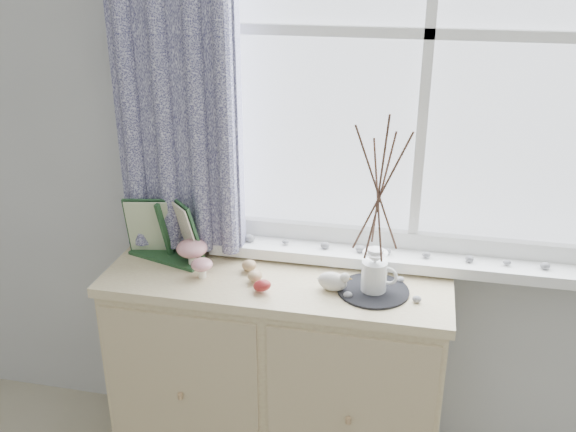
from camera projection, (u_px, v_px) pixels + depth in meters
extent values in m
cube|color=silver|center=(334.00, 133.00, 2.24)|extent=(4.00, 0.04, 2.60)
cube|color=silver|center=(430.00, 33.00, 2.04)|extent=(1.30, 0.01, 1.40)
cube|color=white|center=(411.00, 259.00, 2.27)|extent=(1.45, 0.16, 0.04)
cube|color=#0E0B3C|center=(172.00, 23.00, 2.08)|extent=(0.44, 0.06, 1.61)
cube|color=beige|center=(278.00, 380.00, 2.40)|extent=(1.17, 0.43, 0.81)
cube|color=beige|center=(277.00, 280.00, 2.23)|extent=(1.20, 0.45, 0.03)
cube|color=#CBAD8C|center=(183.00, 407.00, 2.26)|extent=(0.55, 0.01, 0.75)
cube|color=#CBAD8C|center=(348.00, 432.00, 2.14)|extent=(0.55, 0.01, 0.75)
cylinder|color=white|center=(192.00, 258.00, 2.27)|extent=(0.03, 0.03, 0.07)
ellipsoid|color=#9B050D|center=(192.00, 248.00, 2.26)|extent=(0.11, 0.11, 0.06)
cylinder|color=white|center=(202.00, 271.00, 2.20)|extent=(0.03, 0.03, 0.05)
ellipsoid|color=#9B050D|center=(202.00, 265.00, 2.19)|extent=(0.08, 0.08, 0.04)
ellipsoid|color=#A6825C|center=(255.00, 276.00, 2.17)|extent=(0.05, 0.04, 0.06)
ellipsoid|color=#A6825C|center=(249.00, 265.00, 2.24)|extent=(0.05, 0.04, 0.06)
ellipsoid|color=maroon|center=(262.00, 286.00, 2.11)|extent=(0.05, 0.04, 0.06)
cylinder|color=black|center=(373.00, 291.00, 2.12)|extent=(0.24, 0.24, 0.01)
cylinder|color=white|center=(374.00, 276.00, 2.10)|extent=(0.10, 0.10, 0.10)
cone|color=white|center=(375.00, 257.00, 2.07)|extent=(0.08, 0.08, 0.04)
cylinder|color=white|center=(375.00, 252.00, 2.06)|extent=(0.05, 0.05, 0.02)
torus|color=white|center=(388.00, 276.00, 2.09)|extent=(0.06, 0.02, 0.06)
ellipsoid|color=gray|center=(348.00, 295.00, 2.08)|extent=(0.03, 0.03, 0.02)
ellipsoid|color=gray|center=(365.00, 273.00, 2.22)|extent=(0.03, 0.03, 0.02)
ellipsoid|color=gray|center=(417.00, 299.00, 2.06)|extent=(0.03, 0.03, 0.02)
ellipsoid|color=gray|center=(333.00, 265.00, 2.28)|extent=(0.03, 0.03, 0.02)
ellipsoid|color=gray|center=(400.00, 280.00, 2.18)|extent=(0.03, 0.03, 0.02)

